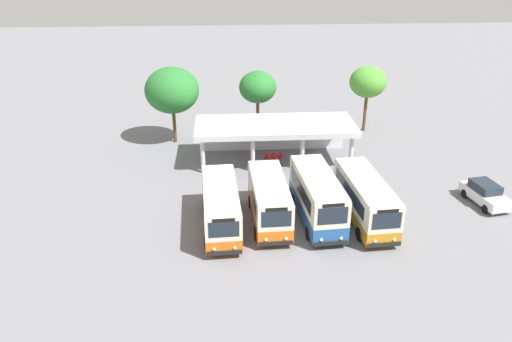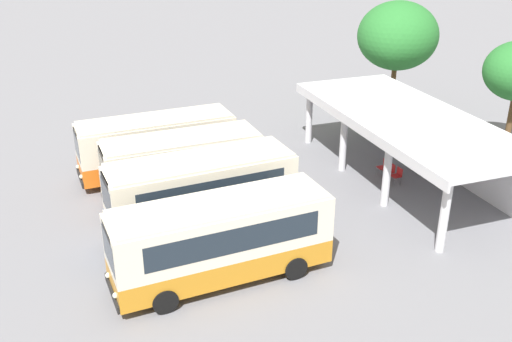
{
  "view_description": "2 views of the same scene",
  "coord_description": "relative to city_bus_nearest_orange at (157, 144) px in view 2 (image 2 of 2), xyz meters",
  "views": [
    {
      "loc": [
        -3.47,
        -28.05,
        17.87
      ],
      "look_at": [
        -1.29,
        5.49,
        2.36
      ],
      "focal_mm": 35.38,
      "sensor_mm": 36.0,
      "label": 1
    },
    {
      "loc": [
        23.3,
        -3.01,
        12.47
      ],
      "look_at": [
        2.32,
        4.6,
        2.37
      ],
      "focal_mm": 41.06,
      "sensor_mm": 36.0,
      "label": 2
    }
  ],
  "objects": [
    {
      "name": "ground_plane",
      "position": [
        3.91,
        -1.58,
        -1.68
      ],
      "size": [
        180.0,
        180.0,
        0.0
      ],
      "primitive_type": "plane",
      "color": "slate"
    },
    {
      "name": "city_bus_nearest_orange",
      "position": [
        0.0,
        0.0,
        0.0
      ],
      "size": [
        2.67,
        7.87,
        3.02
      ],
      "color": "black",
      "rests_on": "ground"
    },
    {
      "name": "city_bus_second_in_row",
      "position": [
        3.29,
        0.54,
        0.07
      ],
      "size": [
        2.6,
        7.27,
        3.16
      ],
      "color": "black",
      "rests_on": "ground"
    },
    {
      "name": "city_bus_middle_cream",
      "position": [
        6.59,
        0.54,
        0.21
      ],
      "size": [
        2.87,
        7.77,
        3.44
      ],
      "color": "black",
      "rests_on": "ground"
    },
    {
      "name": "city_bus_fourth_amber",
      "position": [
        9.88,
        0.36,
        0.06
      ],
      "size": [
        2.81,
        8.12,
        3.13
      ],
      "color": "black",
      "rests_on": "ground"
    },
    {
      "name": "terminal_canopy",
      "position": [
        4.76,
        11.93,
        0.95
      ],
      "size": [
        13.78,
        5.65,
        3.4
      ],
      "color": "silver",
      "rests_on": "ground"
    },
    {
      "name": "waiting_chair_end_by_column",
      "position": [
        4.02,
        10.68,
        -1.16
      ],
      "size": [
        0.44,
        0.44,
        0.86
      ],
      "color": "slate",
      "rests_on": "ground"
    },
    {
      "name": "waiting_chair_second_from_end",
      "position": [
        4.58,
        10.72,
        -1.16
      ],
      "size": [
        0.44,
        0.44,
        0.86
      ],
      "color": "slate",
      "rests_on": "ground"
    },
    {
      "name": "waiting_chair_middle_seat",
      "position": [
        5.14,
        10.78,
        -1.16
      ],
      "size": [
        0.44,
        0.44,
        0.86
      ],
      "color": "slate",
      "rests_on": "ground"
    },
    {
      "name": "roadside_tree_west_of_canopy",
      "position": [
        -4.39,
        16.31,
        3.42
      ],
      "size": [
        5.03,
        5.03,
        7.25
      ],
      "color": "brown",
      "rests_on": "ground"
    }
  ]
}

